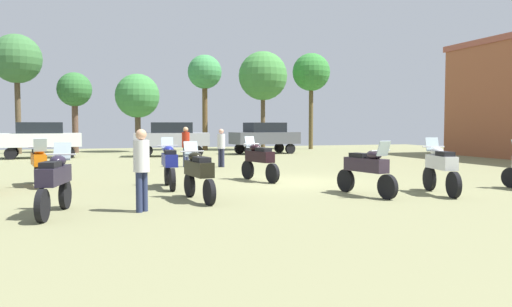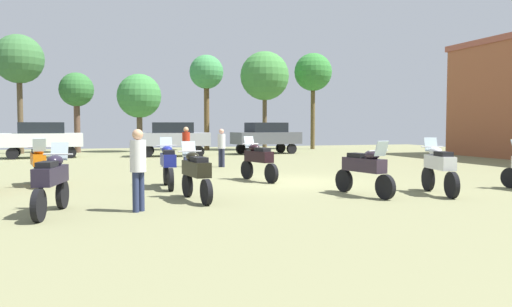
{
  "view_description": "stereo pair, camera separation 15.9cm",
  "coord_description": "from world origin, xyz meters",
  "px_view_note": "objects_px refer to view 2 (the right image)",
  "views": [
    {
      "loc": [
        -6.01,
        -15.23,
        1.89
      ],
      "look_at": [
        0.24,
        4.46,
        0.7
      ],
      "focal_mm": 35.29,
      "sensor_mm": 36.0,
      "label": 1
    },
    {
      "loc": [
        -5.86,
        -15.28,
        1.89
      ],
      "look_at": [
        0.24,
        4.46,
        0.7
      ],
      "focal_mm": 35.29,
      "sensor_mm": 36.0,
      "label": 2
    }
  ],
  "objects_px": {
    "motorcycle_13": "(439,167)",
    "car_2": "(42,137)",
    "tree_3": "(265,76)",
    "person_2": "(186,143)",
    "motorcycle_8": "(364,168)",
    "person_1": "(138,163)",
    "motorcycle_9": "(258,159)",
    "motorcycle_12": "(38,162)",
    "tree_2": "(76,91)",
    "motorcycle_11": "(196,172)",
    "tree_5": "(139,96)",
    "motorcycle_7": "(168,163)",
    "tree_6": "(313,73)",
    "tree_1": "(206,74)",
    "motorcycle_5": "(51,180)",
    "car_1": "(266,136)",
    "tree_7": "(19,60)",
    "person_3": "(222,145)",
    "car_3": "(173,137)"
  },
  "relations": [
    {
      "from": "motorcycle_13",
      "to": "car_2",
      "type": "bearing_deg",
      "value": 135.15
    },
    {
      "from": "tree_3",
      "to": "person_2",
      "type": "bearing_deg",
      "value": -121.45
    },
    {
      "from": "motorcycle_8",
      "to": "person_1",
      "type": "relative_size",
      "value": 1.26
    },
    {
      "from": "motorcycle_9",
      "to": "car_2",
      "type": "xyz_separation_m",
      "value": [
        -8.13,
        14.55,
        0.45
      ]
    },
    {
      "from": "motorcycle_12",
      "to": "person_1",
      "type": "height_order",
      "value": "person_1"
    },
    {
      "from": "car_2",
      "to": "tree_2",
      "type": "height_order",
      "value": "tree_2"
    },
    {
      "from": "motorcycle_11",
      "to": "motorcycle_12",
      "type": "xyz_separation_m",
      "value": [
        -4.06,
        4.38,
        0.01
      ]
    },
    {
      "from": "tree_3",
      "to": "tree_5",
      "type": "distance_m",
      "value": 9.1
    },
    {
      "from": "motorcycle_7",
      "to": "motorcycle_11",
      "type": "height_order",
      "value": "motorcycle_7"
    },
    {
      "from": "person_1",
      "to": "tree_6",
      "type": "relative_size",
      "value": 0.24
    },
    {
      "from": "motorcycle_12",
      "to": "tree_2",
      "type": "bearing_deg",
      "value": -101.41
    },
    {
      "from": "motorcycle_13",
      "to": "tree_1",
      "type": "height_order",
      "value": "tree_1"
    },
    {
      "from": "tree_6",
      "to": "tree_5",
      "type": "bearing_deg",
      "value": -179.14
    },
    {
      "from": "person_1",
      "to": "tree_5",
      "type": "xyz_separation_m",
      "value": [
        1.8,
        24.28,
        2.75
      ]
    },
    {
      "from": "tree_3",
      "to": "motorcycle_5",
      "type": "bearing_deg",
      "value": -117.61
    },
    {
      "from": "motorcycle_11",
      "to": "person_2",
      "type": "distance_m",
      "value": 10.06
    },
    {
      "from": "tree_5",
      "to": "motorcycle_7",
      "type": "bearing_deg",
      "value": -91.89
    },
    {
      "from": "motorcycle_9",
      "to": "person_1",
      "type": "xyz_separation_m",
      "value": [
        -4.23,
        -4.87,
        0.32
      ]
    },
    {
      "from": "motorcycle_9",
      "to": "tree_3",
      "type": "bearing_deg",
      "value": 55.62
    },
    {
      "from": "motorcycle_5",
      "to": "motorcycle_12",
      "type": "bearing_deg",
      "value": 110.72
    },
    {
      "from": "tree_3",
      "to": "car_2",
      "type": "bearing_deg",
      "value": -162.38
    },
    {
      "from": "motorcycle_13",
      "to": "car_1",
      "type": "height_order",
      "value": "car_1"
    },
    {
      "from": "car_1",
      "to": "tree_6",
      "type": "bearing_deg",
      "value": -56.85
    },
    {
      "from": "tree_1",
      "to": "tree_7",
      "type": "height_order",
      "value": "tree_7"
    },
    {
      "from": "motorcycle_12",
      "to": "tree_3",
      "type": "distance_m",
      "value": 23.28
    },
    {
      "from": "tree_1",
      "to": "car_2",
      "type": "bearing_deg",
      "value": -151.65
    },
    {
      "from": "motorcycle_5",
      "to": "tree_5",
      "type": "height_order",
      "value": "tree_5"
    },
    {
      "from": "tree_1",
      "to": "tree_3",
      "type": "xyz_separation_m",
      "value": [
        4.11,
        -1.04,
        -0.15
      ]
    },
    {
      "from": "motorcycle_7",
      "to": "motorcycle_12",
      "type": "bearing_deg",
      "value": 157.77
    },
    {
      "from": "motorcycle_13",
      "to": "person_3",
      "type": "relative_size",
      "value": 1.26
    },
    {
      "from": "person_3",
      "to": "tree_3",
      "type": "xyz_separation_m",
      "value": [
        6.43,
        13.51,
        4.41
      ]
    },
    {
      "from": "car_3",
      "to": "tree_2",
      "type": "height_order",
      "value": "tree_2"
    },
    {
      "from": "tree_2",
      "to": "car_3",
      "type": "bearing_deg",
      "value": -46.78
    },
    {
      "from": "person_3",
      "to": "car_2",
      "type": "bearing_deg",
      "value": 3.81
    },
    {
      "from": "car_1",
      "to": "tree_5",
      "type": "distance_m",
      "value": 9.31
    },
    {
      "from": "car_3",
      "to": "tree_1",
      "type": "distance_m",
      "value": 8.43
    },
    {
      "from": "motorcycle_7",
      "to": "tree_1",
      "type": "distance_m",
      "value": 22.42
    },
    {
      "from": "motorcycle_12",
      "to": "person_2",
      "type": "height_order",
      "value": "person_2"
    },
    {
      "from": "motorcycle_13",
      "to": "tree_1",
      "type": "xyz_separation_m",
      "value": [
        -1.27,
        24.72,
        4.8
      ]
    },
    {
      "from": "motorcycle_7",
      "to": "motorcycle_8",
      "type": "xyz_separation_m",
      "value": [
        4.73,
        -3.18,
        -0.01
      ]
    },
    {
      "from": "car_2",
      "to": "tree_5",
      "type": "relative_size",
      "value": 0.83
    },
    {
      "from": "motorcycle_12",
      "to": "motorcycle_8",
      "type": "bearing_deg",
      "value": 139.84
    },
    {
      "from": "car_1",
      "to": "tree_1",
      "type": "distance_m",
      "value": 7.58
    },
    {
      "from": "car_1",
      "to": "tree_2",
      "type": "bearing_deg",
      "value": 57.1
    },
    {
      "from": "motorcycle_7",
      "to": "tree_3",
      "type": "distance_m",
      "value": 22.82
    },
    {
      "from": "car_3",
      "to": "person_2",
      "type": "bearing_deg",
      "value": -175.4
    },
    {
      "from": "motorcycle_13",
      "to": "car_2",
      "type": "height_order",
      "value": "car_2"
    },
    {
      "from": "motorcycle_13",
      "to": "tree_3",
      "type": "xyz_separation_m",
      "value": [
        2.84,
        23.68,
        4.65
      ]
    },
    {
      "from": "motorcycle_13",
      "to": "person_1",
      "type": "relative_size",
      "value": 1.2
    },
    {
      "from": "motorcycle_9",
      "to": "tree_3",
      "type": "xyz_separation_m",
      "value": [
        6.53,
        19.21,
        4.67
      ]
    }
  ]
}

